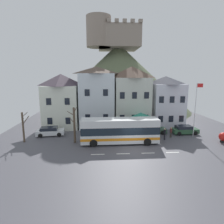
# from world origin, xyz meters

# --- Properties ---
(ground_plane) EXTENTS (40.00, 60.00, 0.07)m
(ground_plane) POSITION_xyz_m (0.00, -0.00, -0.03)
(ground_plane) COLOR #4D4C53
(townhouse_00) EXTENTS (5.94, 6.48, 9.49)m
(townhouse_00) POSITION_xyz_m (-10.99, 12.21, 4.74)
(townhouse_00) COLOR silver
(townhouse_00) RESTS_ON ground_plane
(townhouse_01) EXTENTS (6.00, 5.80, 10.76)m
(townhouse_01) POSITION_xyz_m (-4.73, 11.87, 5.38)
(townhouse_01) COLOR silver
(townhouse_01) RESTS_ON ground_plane
(townhouse_02) EXTENTS (6.13, 5.69, 10.83)m
(townhouse_02) POSITION_xyz_m (1.60, 11.81, 5.41)
(townhouse_02) COLOR silver
(townhouse_02) RESTS_ON ground_plane
(townhouse_03) EXTENTS (5.50, 7.05, 9.11)m
(townhouse_03) POSITION_xyz_m (8.06, 12.49, 4.55)
(townhouse_03) COLOR silver
(townhouse_03) RESTS_ON ground_plane
(hilltop_castle) EXTENTS (39.05, 39.05, 23.80)m
(hilltop_castle) POSITION_xyz_m (0.96, 30.80, 9.23)
(hilltop_castle) COLOR #596346
(hilltop_castle) RESTS_ON ground_plane
(transit_bus) EXTENTS (10.52, 2.81, 3.41)m
(transit_bus) POSITION_xyz_m (-1.52, 2.61, 1.72)
(transit_bus) COLOR silver
(transit_bus) RESTS_ON ground_plane
(bus_shelter) EXTENTS (3.60, 3.60, 3.42)m
(bus_shelter) POSITION_xyz_m (2.29, 6.92, 2.88)
(bus_shelter) COLOR #473D33
(bus_shelter) RESTS_ON ground_plane
(parked_car_00) EXTENTS (4.05, 2.09, 1.32)m
(parked_car_00) POSITION_xyz_m (9.29, 6.25, 0.66)
(parked_car_00) COLOR #2C5336
(parked_car_00) RESTS_ON ground_plane
(parked_car_01) EXTENTS (4.47, 2.20, 1.31)m
(parked_car_01) POSITION_xyz_m (4.19, 6.89, 0.65)
(parked_car_01) COLOR #32523C
(parked_car_01) RESTS_ON ground_plane
(parked_car_02) EXTENTS (4.30, 2.28, 1.33)m
(parked_car_02) POSITION_xyz_m (-11.92, 6.71, 0.66)
(parked_car_02) COLOR silver
(parked_car_02) RESTS_ON ground_plane
(pedestrian_00) EXTENTS (0.34, 0.34, 1.70)m
(pedestrian_00) POSITION_xyz_m (5.12, 3.58, 0.99)
(pedestrian_00) COLOR #2D2D38
(pedestrian_00) RESTS_ON ground_plane
(pedestrian_01) EXTENTS (0.31, 0.31, 1.58)m
(pedestrian_01) POSITION_xyz_m (6.41, 4.54, 0.92)
(pedestrian_01) COLOR #38332D
(pedestrian_01) RESTS_ON ground_plane
(public_bench) EXTENTS (1.70, 0.48, 0.87)m
(public_bench) POSITION_xyz_m (2.90, 8.58, 0.47)
(public_bench) COLOR #33473D
(public_bench) RESTS_ON ground_plane
(flagpole) EXTENTS (0.95, 0.10, 8.09)m
(flagpole) POSITION_xyz_m (10.15, 4.93, 4.63)
(flagpole) COLOR silver
(flagpole) RESTS_ON ground_plane
(harbour_buoy) EXTENTS (1.18, 1.18, 1.43)m
(harbour_buoy) POSITION_xyz_m (12.78, 1.86, 0.79)
(harbour_buoy) COLOR black
(harbour_buoy) RESTS_ON ground_plane
(bare_tree_00) EXTENTS (1.37, 1.74, 4.42)m
(bare_tree_00) POSITION_xyz_m (-14.75, 3.88, 2.27)
(bare_tree_00) COLOR brown
(bare_tree_00) RESTS_ON ground_plane
(bare_tree_01) EXTENTS (1.37, 1.92, 4.93)m
(bare_tree_01) POSITION_xyz_m (-7.70, 3.22, 2.56)
(bare_tree_01) COLOR brown
(bare_tree_01) RESTS_ON ground_plane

